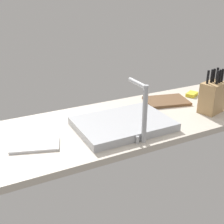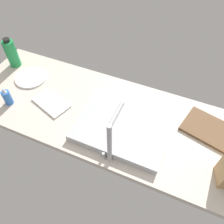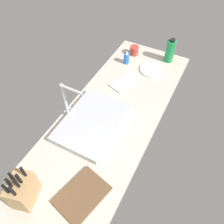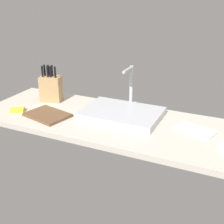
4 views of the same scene
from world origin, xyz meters
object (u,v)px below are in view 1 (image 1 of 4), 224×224
(cutting_board, at_px, (166,101))
(dish_sponge, at_px, (192,94))
(sink_basin, at_px, (123,124))
(knife_block, at_px, (212,97))
(faucet, at_px, (143,108))
(dish_towel, at_px, (35,145))

(cutting_board, distance_m, dish_sponge, 0.24)
(sink_basin, xyz_separation_m, knife_block, (-0.58, 0.05, 0.08))
(faucet, height_order, knife_block, faucet)
(cutting_board, bearing_deg, knife_block, 119.45)
(faucet, bearing_deg, sink_basin, -87.04)
(sink_basin, relative_size, dish_towel, 2.20)
(knife_block, bearing_deg, sink_basin, -20.94)
(faucet, relative_size, dish_towel, 1.28)
(dish_towel, bearing_deg, dish_sponge, -170.08)
(dish_sponge, bearing_deg, faucet, 30.15)
(faucet, bearing_deg, dish_towel, -21.08)
(sink_basin, xyz_separation_m, cutting_board, (-0.44, -0.20, -0.01))
(dish_towel, bearing_deg, knife_block, 176.24)
(sink_basin, bearing_deg, knife_block, 174.66)
(knife_block, relative_size, dish_sponge, 2.94)
(sink_basin, height_order, dish_sponge, sink_basin)
(dish_towel, bearing_deg, faucet, 158.92)
(faucet, height_order, cutting_board, faucet)
(knife_block, xyz_separation_m, dish_towel, (1.06, -0.07, -0.09))
(faucet, relative_size, knife_block, 1.11)
(faucet, height_order, dish_towel, faucet)
(faucet, distance_m, dish_sponge, 0.79)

